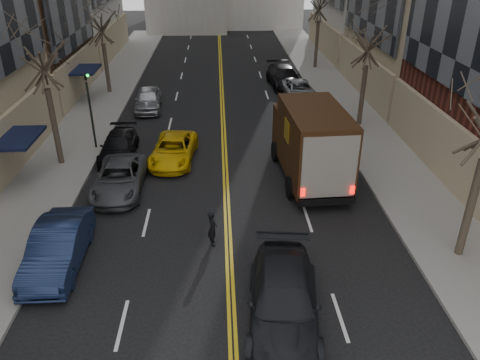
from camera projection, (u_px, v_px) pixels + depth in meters
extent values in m
cube|color=slate|center=(89.00, 119.00, 31.40)|extent=(4.00, 66.00, 0.15)
cube|color=slate|center=(354.00, 114.00, 32.16)|extent=(4.00, 66.00, 0.15)
cube|color=black|center=(16.00, 138.00, 22.31)|extent=(2.00, 3.00, 0.15)
cube|color=black|center=(2.00, 158.00, 22.76)|extent=(0.20, 3.00, 2.50)
cube|color=black|center=(83.00, 70.00, 33.83)|extent=(2.00, 3.00, 0.15)
cube|color=black|center=(73.00, 84.00, 34.27)|extent=(0.20, 3.00, 2.50)
cylinder|color=#382D23|center=(55.00, 127.00, 24.24)|extent=(0.30, 0.30, 4.05)
cylinder|color=#382D23|center=(107.00, 68.00, 35.84)|extent=(0.30, 0.30, 3.69)
cylinder|color=#382D23|center=(470.00, 209.00, 17.03)|extent=(0.30, 0.30, 3.96)
cylinder|color=#382D23|center=(362.00, 96.00, 29.47)|extent=(0.30, 0.30, 3.78)
cylinder|color=#382D23|center=(317.00, 44.00, 42.68)|extent=(0.30, 0.30, 4.14)
cylinder|color=black|center=(91.00, 116.00, 26.12)|extent=(0.12, 0.12, 3.80)
imported|color=black|center=(85.00, 74.00, 25.04)|extent=(0.15, 0.18, 0.90)
sphere|color=#0CE526|center=(88.00, 75.00, 24.98)|extent=(0.14, 0.14, 0.14)
cube|color=black|center=(309.00, 167.00, 23.56)|extent=(2.81, 7.17, 0.33)
cube|color=black|center=(299.00, 128.00, 25.34)|extent=(2.69, 2.01, 2.31)
cube|color=black|center=(314.00, 143.00, 22.29)|extent=(2.94, 5.54, 3.31)
cube|color=black|center=(327.00, 201.00, 20.57)|extent=(2.54, 0.34, 0.33)
cube|color=red|center=(303.00, 193.00, 20.22)|extent=(0.20, 0.08, 0.39)
cube|color=red|center=(352.00, 190.00, 20.42)|extent=(0.20, 0.08, 0.39)
cube|color=gold|center=(287.00, 131.00, 21.91)|extent=(0.10, 0.99, 0.99)
cube|color=gold|center=(342.00, 128.00, 22.16)|extent=(0.10, 0.99, 0.99)
cylinder|color=black|center=(275.00, 151.00, 25.52)|extent=(0.37, 1.07, 1.06)
cylinder|color=black|center=(322.00, 149.00, 25.76)|extent=(0.37, 1.07, 1.06)
cylinder|color=black|center=(291.00, 188.00, 21.83)|extent=(0.37, 1.07, 1.06)
cylinder|color=black|center=(345.00, 185.00, 22.06)|extent=(0.37, 1.07, 1.06)
imported|color=black|center=(283.00, 300.00, 14.68)|extent=(2.82, 5.70, 1.59)
cube|color=black|center=(281.00, 267.00, 15.08)|extent=(0.13, 0.04, 0.09)
cube|color=blue|center=(281.00, 268.00, 15.06)|extent=(0.10, 0.01, 0.06)
imported|color=#DBAC09|center=(173.00, 150.00, 25.39)|extent=(2.62, 4.92, 1.32)
imported|color=black|center=(212.00, 228.00, 18.38)|extent=(0.42, 0.59, 1.51)
imported|color=#131F3E|center=(58.00, 247.00, 17.18)|extent=(1.75, 4.83, 1.58)
imported|color=#44474B|center=(119.00, 178.00, 22.37)|extent=(2.28, 4.90, 1.36)
imported|color=black|center=(119.00, 146.00, 25.87)|extent=(1.87, 4.47, 1.29)
imported|color=#9DA0A4|center=(148.00, 99.00, 32.99)|extent=(2.04, 4.52, 1.51)
imported|color=#55565D|center=(316.00, 107.00, 31.63)|extent=(1.71, 4.23, 1.36)
imported|color=#ABAEB3|center=(299.00, 90.00, 35.14)|extent=(2.61, 4.99, 1.34)
imported|color=black|center=(284.00, 77.00, 38.03)|extent=(2.74, 5.75, 1.62)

